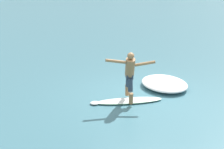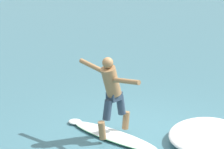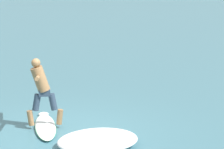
# 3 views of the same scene
# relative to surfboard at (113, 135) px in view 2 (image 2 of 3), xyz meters

# --- Properties ---
(ground_plane) EXTENTS (200.00, 200.00, 0.00)m
(ground_plane) POSITION_rel_surfboard_xyz_m (0.45, 0.17, -0.04)
(ground_plane) COLOR teal
(surfboard) EXTENTS (2.29, 0.96, 0.22)m
(surfboard) POSITION_rel_surfboard_xyz_m (0.00, 0.00, 0.00)
(surfboard) COLOR white
(surfboard) RESTS_ON ground
(surfer) EXTENTS (1.47, 0.85, 1.57)m
(surfer) POSITION_rel_surfboard_xyz_m (0.02, -0.08, 0.96)
(surfer) COLOR #946C45
(surfer) RESTS_ON surfboard
(wave_foam_at_tail) EXTENTS (1.67, 1.93, 0.27)m
(wave_foam_at_tail) POSITION_rel_surfboard_xyz_m (1.68, 0.65, 0.09)
(wave_foam_at_tail) COLOR white
(wave_foam_at_tail) RESTS_ON ground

